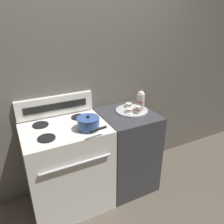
% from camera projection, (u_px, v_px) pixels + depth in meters
% --- Properties ---
extents(ground_plane, '(6.00, 6.00, 0.00)m').
position_uv_depth(ground_plane, '(95.00, 192.00, 2.54)').
color(ground_plane, brown).
extents(wall_back, '(6.00, 0.05, 2.20)m').
position_uv_depth(wall_back, '(80.00, 95.00, 2.36)').
color(wall_back, '#666056').
rests_on(wall_back, ground).
extents(stove, '(0.80, 0.64, 0.94)m').
position_uv_depth(stove, '(68.00, 167.00, 2.23)').
color(stove, silver).
rests_on(stove, ground).
extents(control_panel, '(0.78, 0.05, 0.20)m').
position_uv_depth(control_panel, '(56.00, 106.00, 2.22)').
color(control_panel, silver).
rests_on(control_panel, stove).
extents(side_counter, '(0.56, 0.61, 0.93)m').
position_uv_depth(side_counter, '(126.00, 150.00, 2.52)').
color(side_counter, '#38383D').
rests_on(side_counter, ground).
extents(saucepan, '(0.20, 0.30, 0.13)m').
position_uv_depth(saucepan, '(88.00, 123.00, 1.98)').
color(saucepan, '#335193').
rests_on(saucepan, stove).
extents(serving_tray, '(0.35, 0.35, 0.01)m').
position_uv_depth(serving_tray, '(132.00, 110.00, 2.38)').
color(serving_tray, '#B2B2B7').
rests_on(serving_tray, side_counter).
extents(teapot, '(0.08, 0.14, 0.24)m').
position_uv_depth(teapot, '(141.00, 101.00, 2.32)').
color(teapot, white).
rests_on(teapot, serving_tray).
extents(teacup_left, '(0.11, 0.11, 0.04)m').
position_uv_depth(teacup_left, '(129.00, 111.00, 2.31)').
color(teacup_left, white).
rests_on(teacup_left, serving_tray).
extents(teacup_right, '(0.11, 0.11, 0.04)m').
position_uv_depth(teacup_right, '(129.00, 105.00, 2.44)').
color(teacup_right, white).
rests_on(teacup_right, serving_tray).
extents(creamer_jug, '(0.06, 0.06, 0.08)m').
position_uv_depth(creamer_jug, '(138.00, 110.00, 2.29)').
color(creamer_jug, white).
rests_on(creamer_jug, serving_tray).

